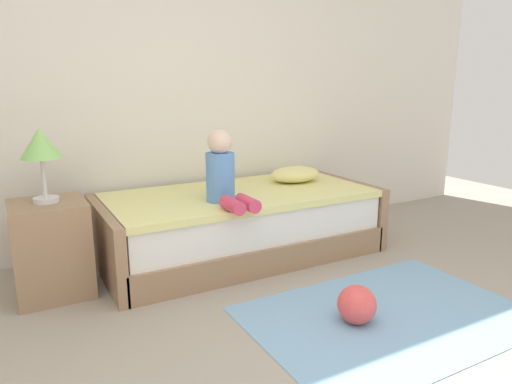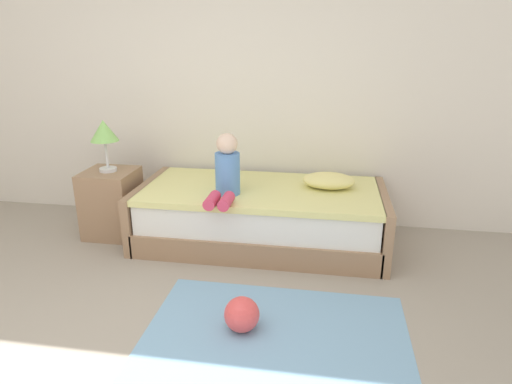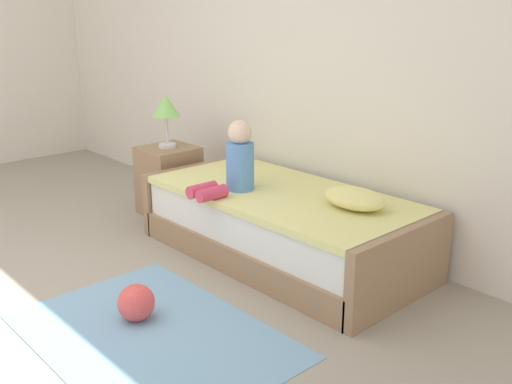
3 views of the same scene
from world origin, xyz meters
TOP-DOWN VIEW (x-y plane):
  - wall_rear at (0.00, 2.60)m, footprint 7.20×0.10m
  - bed at (0.59, 2.00)m, footprint 2.11×1.00m
  - nightstand at (-0.76, 1.95)m, footprint 0.44×0.44m
  - table_lamp at (-0.76, 1.95)m, footprint 0.24×0.24m
  - child_figure at (0.34, 1.77)m, footprint 0.20×0.51m
  - pillow at (1.16, 2.10)m, footprint 0.44×0.30m
  - toy_ball at (0.67, 0.73)m, footprint 0.22×0.22m
  - area_rug at (0.88, 0.70)m, footprint 1.60×1.10m

SIDE VIEW (x-z plane):
  - area_rug at x=0.88m, z-range 0.00..0.01m
  - toy_ball at x=0.67m, z-range 0.00..0.22m
  - bed at x=0.59m, z-range 0.00..0.50m
  - nightstand at x=-0.76m, z-range 0.00..0.60m
  - pillow at x=1.16m, z-range 0.50..0.63m
  - child_figure at x=0.34m, z-range 0.45..0.96m
  - table_lamp at x=-0.76m, z-range 0.71..1.16m
  - wall_rear at x=0.00m, z-range 0.00..2.90m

